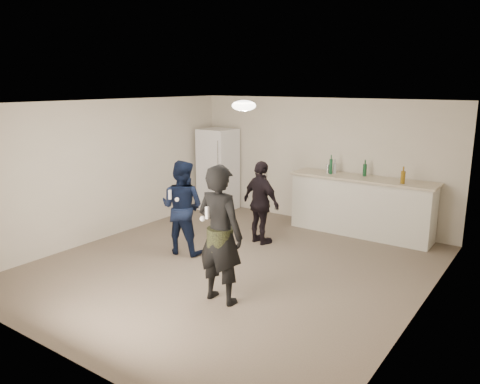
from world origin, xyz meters
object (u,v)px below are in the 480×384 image
Objects in this scene: shaker at (328,169)px; woman at (220,234)px; fridge at (218,170)px; spectator at (261,203)px; man at (182,207)px; counter at (361,207)px.

woman is (0.23, -3.72, -0.27)m from shaker.
fridge is at bearing -51.74° from woman.
spectator is at bearing -70.05° from woman.
fridge is 2.84m from man.
fridge is at bearing -177.99° from shaker.
shaker is (-0.70, 0.02, 0.65)m from counter.
counter is at bearing -1.71° from shaker.
fridge reaches higher than counter.
man is at bearing -117.34° from shaker.
man is (1.22, -2.56, -0.12)m from fridge.
woman is 1.23× the size of spectator.
man is (-1.37, -2.65, -0.39)m from shaker.
counter is 0.96m from shaker.
spectator is (0.82, 1.14, -0.04)m from man.
woman reaches higher than shaker.
shaker is at bearing 2.01° from fridge.
woman reaches higher than spectator.
man reaches higher than spectator.
spectator is at bearing -130.11° from counter.
fridge reaches higher than spectator.
spectator is (-0.55, -1.51, -0.44)m from shaker.
counter is 1.44× the size of fridge.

